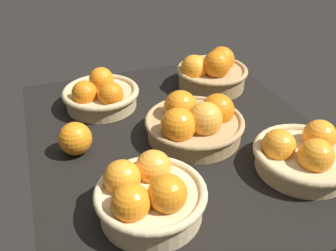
{
  "coord_description": "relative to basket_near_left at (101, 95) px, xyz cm",
  "views": [
    {
      "loc": [
        71.81,
        -29.09,
        55.77
      ],
      "look_at": [
        0.56,
        -2.88,
        7.0
      ],
      "focal_mm": 39.63,
      "sensor_mm": 36.0,
      "label": 1
    }
  ],
  "objects": [
    {
      "name": "basket_center",
      "position": [
        23.21,
        18.64,
        0.55
      ],
      "size": [
        24.55,
        24.55,
        11.15
      ],
      "color": "tan",
      "rests_on": "market_tray"
    },
    {
      "name": "loose_orange_front_gap",
      "position": [
        19.49,
        -9.88,
        -0.0
      ],
      "size": [
        7.78,
        7.78,
        7.78
      ],
      "primitive_type": "sphere",
      "color": "orange",
      "rests_on": "market_tray"
    },
    {
      "name": "basket_far_right",
      "position": [
        42.75,
        35.96,
        -0.01
      ],
      "size": [
        22.1,
        22.1,
        9.99
      ],
      "color": "tan",
      "rests_on": "market_tray"
    },
    {
      "name": "market_tray",
      "position": [
        21.24,
        15.05,
        -5.39
      ],
      "size": [
        84.0,
        72.0,
        3.0
      ],
      "primitive_type": "cube",
      "color": "black",
      "rests_on": "ground"
    },
    {
      "name": "basket_near_left",
      "position": [
        0.0,
        0.0,
        0.0
      ],
      "size": [
        21.52,
        21.52,
        10.03
      ],
      "color": "tan",
      "rests_on": "market_tray"
    },
    {
      "name": "basket_near_right",
      "position": [
        43.98,
        0.12,
        0.76
      ],
      "size": [
        21.17,
        21.17,
        11.1
      ],
      "color": "#D3BC8C",
      "rests_on": "market_tray"
    },
    {
      "name": "basket_far_left",
      "position": [
        -0.67,
        34.68,
        1.1
      ],
      "size": [
        21.86,
        21.86,
        12.72
      ],
      "color": "tan",
      "rests_on": "market_tray"
    }
  ]
}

